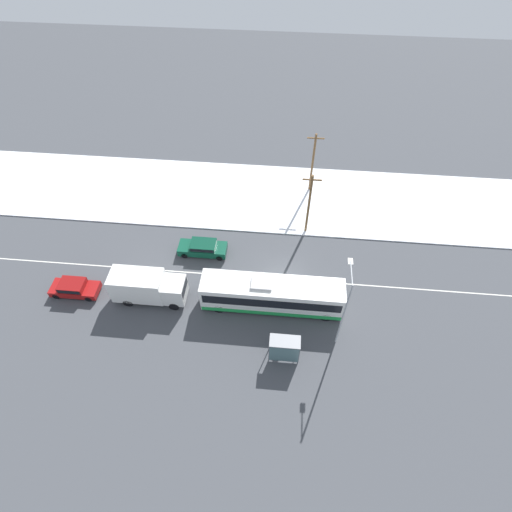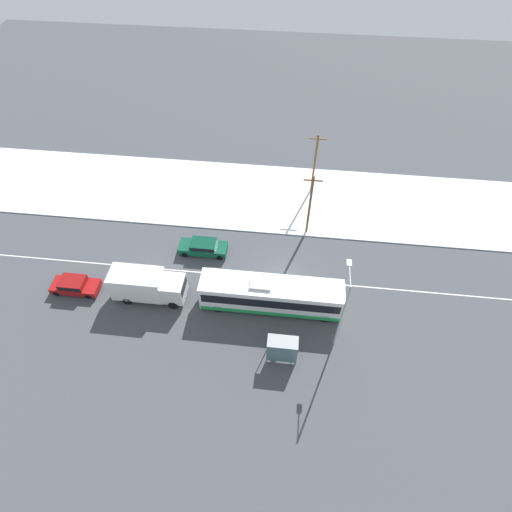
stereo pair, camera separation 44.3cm
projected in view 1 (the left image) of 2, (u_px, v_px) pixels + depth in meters
The scene contains 12 objects.
ground_plane at pixel (281, 279), 38.11m from camera, with size 120.00×120.00×0.00m, color #424449.
snow_lot at pixel (286, 198), 45.58m from camera, with size 80.00×11.40×0.12m.
lane_marking_center at pixel (281, 279), 38.10m from camera, with size 60.00×0.12×0.00m.
city_bus at pixel (272, 295), 35.00m from camera, with size 12.42×2.57×3.28m.
box_truck at pixel (147, 286), 35.41m from camera, with size 6.55×2.30×3.16m.
sedan_car at pixel (203, 247), 39.67m from camera, with size 4.79×1.80×1.45m.
parked_car_near_truck at pixel (74, 287), 36.51m from camera, with size 4.35×1.80×1.42m.
pedestrian_at_stop at pixel (282, 340), 32.75m from camera, with size 0.60×0.27×1.66m.
bus_shelter at pixel (284, 348), 31.55m from camera, with size 2.45×1.20×2.40m.
streetlamp at pixel (345, 304), 30.21m from camera, with size 0.36×2.60×8.17m.
utility_pole_roadside at pixel (309, 204), 39.30m from camera, with size 1.80×0.24×7.36m.
utility_pole_snowlot at pixel (313, 162), 43.67m from camera, with size 1.80×0.24×7.39m.
Camera 1 is at (-0.29, -23.16, 30.43)m, focal length 28.00 mm.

